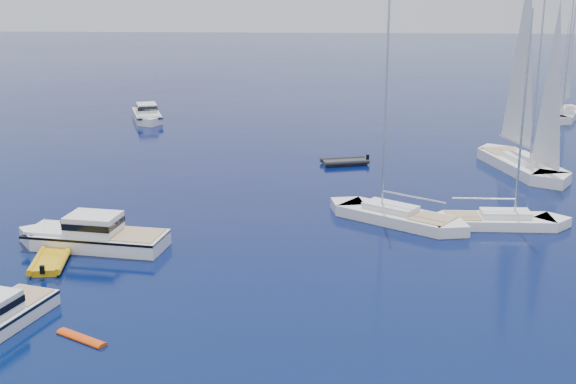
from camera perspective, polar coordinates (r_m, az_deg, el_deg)
motor_cruiser_centre at (r=46.32m, az=-14.60°, el=-4.02°), size 10.14×4.35×2.58m
motor_cruiser_horizon at (r=85.86m, az=-10.60°, el=5.36°), size 5.59×9.49×2.38m
sailboat_mid_r at (r=49.80m, az=8.17°, el=-2.24°), size 10.56×8.50×15.99m
sailboat_centre at (r=50.33m, az=15.65°, el=-2.49°), size 9.67×2.63×14.16m
sailboat_sails_r at (r=65.34m, az=17.22°, el=1.60°), size 6.76×13.96×19.86m
sailboat_sails_far at (r=91.54m, az=20.12°, el=5.31°), size 7.40×11.53×16.66m
tender_yellow at (r=44.12m, az=-17.54°, el=-5.28°), size 2.84×4.39×0.95m
tender_grey_far at (r=64.58m, az=4.30°, el=2.12°), size 4.56×3.24×0.95m
kayak_orange at (r=35.12m, az=-15.37°, el=-10.71°), size 2.62×1.84×0.30m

